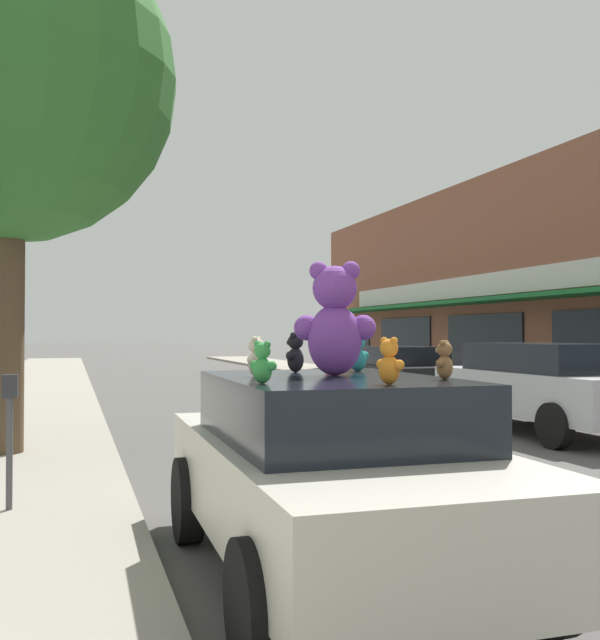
% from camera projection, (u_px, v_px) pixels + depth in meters
% --- Properties ---
extents(plush_art_car, '(1.97, 4.05, 1.47)m').
position_uv_depth(plush_art_car, '(331.00, 470.00, 5.15)').
color(plush_art_car, beige).
rests_on(plush_art_car, ground_plane).
extents(teddy_bear_giant, '(0.65, 0.47, 0.86)m').
position_uv_depth(teddy_bear_giant, '(335.00, 320.00, 5.36)').
color(teddy_bear_giant, purple).
rests_on(teddy_bear_giant, plush_art_car).
extents(teddy_bear_brown, '(0.18, 0.18, 0.27)m').
position_uv_depth(teddy_bear_brown, '(444.00, 360.00, 4.88)').
color(teddy_bear_brown, olive).
rests_on(teddy_bear_brown, plush_art_car).
extents(teddy_bear_orange, '(0.16, 0.22, 0.29)m').
position_uv_depth(teddy_bear_orange, '(389.00, 362.00, 4.39)').
color(teddy_bear_orange, orange).
rests_on(teddy_bear_orange, plush_art_car).
extents(teddy_bear_black, '(0.21, 0.23, 0.33)m').
position_uv_depth(teddy_bear_black, '(295.00, 353.00, 5.77)').
color(teddy_bear_black, black).
rests_on(teddy_bear_black, plush_art_car).
extents(teddy_bear_teal, '(0.24, 0.16, 0.31)m').
position_uv_depth(teddy_bear_teal, '(358.00, 353.00, 5.91)').
color(teddy_bear_teal, teal).
rests_on(teddy_bear_teal, plush_art_car).
extents(teddy_bear_green, '(0.18, 0.19, 0.27)m').
position_uv_depth(teddy_bear_green, '(263.00, 363.00, 4.47)').
color(teddy_bear_green, green).
rests_on(teddy_bear_green, plush_art_car).
extents(teddy_bear_pink, '(0.18, 0.16, 0.25)m').
position_uv_depth(teddy_bear_pink, '(331.00, 356.00, 6.14)').
color(teddy_bear_pink, pink).
rests_on(teddy_bear_pink, plush_art_car).
extents(teddy_bear_cream, '(0.19, 0.21, 0.29)m').
position_uv_depth(teddy_bear_cream, '(256.00, 357.00, 5.23)').
color(teddy_bear_cream, beige).
rests_on(teddy_bear_cream, plush_art_car).
extents(parked_car_far_center, '(2.02, 4.63, 1.61)m').
position_uv_depth(parked_car_far_center, '(545.00, 385.00, 12.61)').
color(parked_car_far_center, '#B7B7BC').
rests_on(parked_car_far_center, ground_plane).
extents(parked_car_far_right, '(2.05, 4.04, 1.45)m').
position_uv_depth(parked_car_far_right, '(401.00, 373.00, 18.11)').
color(parked_car_far_right, black).
rests_on(parked_car_far_right, ground_plane).
extents(street_tree, '(4.68, 4.68, 7.62)m').
position_uv_depth(street_tree, '(8.00, 78.00, 10.00)').
color(street_tree, brown).
rests_on(street_tree, sidewalk_near).
extents(parking_meter, '(0.14, 0.10, 1.27)m').
position_uv_depth(parking_meter, '(10.00, 423.00, 6.71)').
color(parking_meter, '#4C4C51').
rests_on(parking_meter, sidewalk_near).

